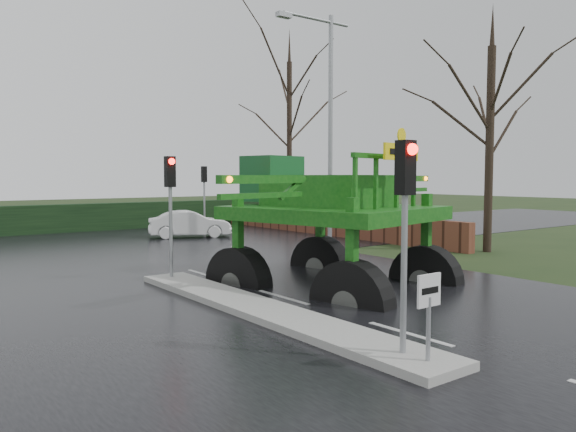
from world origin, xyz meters
TOP-DOWN VIEW (x-y plane):
  - ground at (0.00, 0.00)m, footprint 140.00×140.00m
  - road_main at (0.00, 10.00)m, footprint 14.00×80.00m
  - road_cross at (0.00, 16.00)m, footprint 80.00×12.00m
  - median_island at (-1.30, 3.00)m, footprint 1.20×10.00m
  - hedge_row at (0.00, 24.00)m, footprint 44.00×0.90m
  - brick_wall at (10.50, 16.00)m, footprint 0.40×20.00m
  - keep_left_sign at (-1.30, -1.50)m, footprint 0.50×0.07m
  - traffic_signal_near at (-1.30, -1.01)m, footprint 0.26×0.33m
  - traffic_signal_mid at (-1.30, 7.49)m, footprint 0.26×0.33m
  - traffic_signal_far at (6.50, 20.01)m, footprint 0.26×0.33m
  - street_light_right at (8.19, 12.00)m, footprint 3.85×0.30m
  - tree_right_near at (11.50, 6.00)m, footprint 5.60×5.60m
  - tree_right_far at (13.00, 21.00)m, footprint 7.00×7.00m
  - crop_sprayer at (0.82, 2.72)m, footprint 9.14×6.62m
  - white_sedan at (4.46, 17.73)m, footprint 4.16×2.76m

SIDE VIEW (x-z plane):
  - ground at x=0.00m, z-range 0.00..0.00m
  - white_sedan at x=4.46m, z-range -0.65..0.65m
  - road_main at x=0.00m, z-range -0.01..0.01m
  - road_cross at x=0.00m, z-range 0.00..0.02m
  - median_island at x=-1.30m, z-range 0.01..0.17m
  - brick_wall at x=10.50m, z-range 0.00..1.20m
  - hedge_row at x=0.00m, z-range 0.00..1.50m
  - keep_left_sign at x=-1.30m, z-range 0.38..1.73m
  - crop_sprayer at x=0.82m, z-range -0.14..5.07m
  - traffic_signal_near at x=-1.30m, z-range 0.83..4.35m
  - traffic_signal_mid at x=-1.30m, z-range 0.83..4.35m
  - traffic_signal_far at x=6.50m, z-range 0.83..4.35m
  - tree_right_near at x=11.50m, z-range 0.38..10.02m
  - street_light_right at x=8.19m, z-range 0.99..10.99m
  - tree_right_far at x=13.00m, z-range 0.47..12.52m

